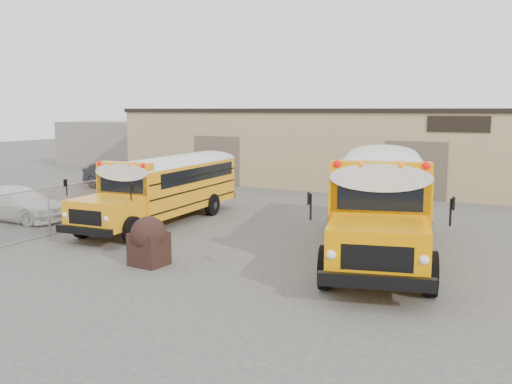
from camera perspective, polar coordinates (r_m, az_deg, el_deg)
The scene contains 9 objects.
ground at distance 18.55m, azimuth -7.19°, elevation -6.24°, with size 120.00×120.00×0.00m, color #474441.
warehouse at distance 36.26m, azimuth 11.19°, elevation 4.56°, with size 30.20×10.20×4.67m.
chainlink_fence at distance 24.37m, azimuth -14.78°, elevation -0.80°, with size 0.07×18.07×1.81m.
distant_building_left at distance 48.99m, azimuth -13.64°, elevation 4.75°, with size 8.00×6.00×3.60m, color gray.
school_bus_left at distance 28.72m, azimuth -2.82°, elevation 2.18°, with size 2.98×9.48×2.74m.
school_bus_right at distance 25.94m, azimuth 12.57°, elevation 2.03°, with size 5.48×11.51×3.28m.
tarp_bundle at distance 17.34m, azimuth -10.68°, elevation -4.77°, with size 1.09×1.09×1.48m.
car_white at distance 26.02m, azimuth -22.86°, elevation -1.06°, with size 1.97×4.83×1.40m, color white.
car_dark at distance 34.08m, azimuth -13.65°, elevation 1.57°, with size 1.66×4.77×1.57m, color black.
Camera 1 is at (10.35, -14.68, 4.64)m, focal length 40.00 mm.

